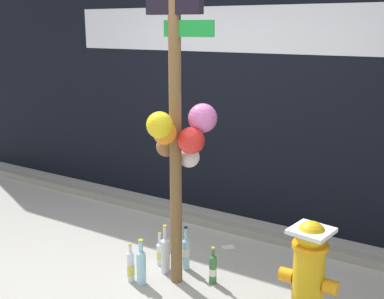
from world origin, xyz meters
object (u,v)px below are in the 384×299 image
Objects in this scene: fire_hydrant at (309,270)px; bottle_0 at (160,253)px; bottle_2 at (131,266)px; bottle_4 at (141,266)px; memorial_post at (179,114)px; bottle_3 at (186,252)px; bottle_5 at (165,254)px; bottle_1 at (213,269)px.

fire_hydrant reaches higher than bottle_0.
bottle_2 is 0.85× the size of bottle_4.
memorial_post reaches higher than bottle_3.
bottle_2 is at bearing -119.48° from bottle_5.
bottle_1 is 0.33m from bottle_3.
bottle_3 is at bearing 67.92° from bottle_4.
fire_hydrant is 1.94× the size of bottle_3.
memorial_post is at bearing -152.81° from bottle_1.
bottle_1 is at bearing 29.59° from bottle_2.
fire_hydrant is 1.93× the size of bottle_4.
bottle_2 is 0.86× the size of bottle_3.
fire_hydrant reaches higher than bottle_3.
fire_hydrant reaches higher than bottle_2.
bottle_5 reaches higher than bottle_0.
bottle_0 is (-1.40, 0.12, -0.29)m from fire_hydrant.
bottle_1 is at bearing -14.92° from bottle_3.
bottle_1 is 0.59m from bottle_4.
bottle_2 is at bearing -148.84° from memorial_post.
bottle_3 is 1.00× the size of bottle_4.
fire_hydrant reaches higher than bottle_4.
bottle_5 is (-0.44, -0.06, 0.05)m from bottle_1.
bottle_5 is at bearing 161.82° from memorial_post.
fire_hydrant is at bearing 10.09° from bottle_4.
bottle_5 is at bearing 79.26° from bottle_4.
bottle_2 is 0.32m from bottle_5.
bottle_2 is at bearing -175.69° from bottle_4.
bottle_0 is 0.95× the size of bottle_1.
fire_hydrant is 2.39× the size of bottle_1.
bottle_5 is (-1.28, 0.03, -0.23)m from fire_hydrant.
fire_hydrant is 0.89m from bottle_1.
bottle_3 reaches higher than bottle_2.
bottle_1 is 0.81× the size of bottle_4.
bottle_4 is at bearing 4.31° from bottle_2.
memorial_post reaches higher than bottle_5.
fire_hydrant is at bearing -6.47° from bottle_1.
memorial_post is 8.25× the size of bottle_0.
fire_hydrant is at bearing 1.59° from memorial_post.
bottle_2 is 0.51m from bottle_3.
bottle_4 is (0.07, -0.36, 0.05)m from bottle_0.
memorial_post is 7.41× the size of bottle_2.
memorial_post is 1.36m from bottle_0.
bottle_2 is 0.78× the size of bottle_5.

